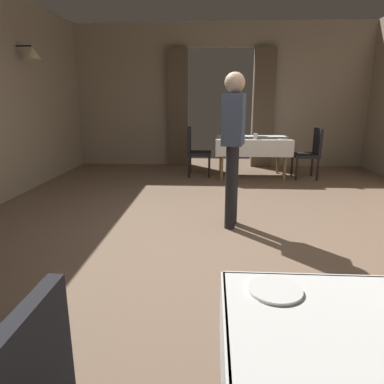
# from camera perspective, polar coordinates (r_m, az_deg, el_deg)

# --- Properties ---
(ground) EXTENTS (10.08, 10.08, 0.00)m
(ground) POSITION_cam_1_polar(r_m,az_deg,el_deg) (3.91, 5.44, -6.61)
(ground) COLOR #7A604C
(wall_back) EXTENTS (6.40, 0.27, 3.00)m
(wall_back) POSITION_cam_1_polar(r_m,az_deg,el_deg) (7.82, 4.70, 15.46)
(wall_back) COLOR gray
(wall_back) RESTS_ON ground
(dining_table_mid) EXTENTS (1.37, 0.92, 0.75)m
(dining_table_mid) POSITION_cam_1_polar(r_m,az_deg,el_deg) (6.68, 9.84, 7.99)
(dining_table_mid) COLOR olive
(dining_table_mid) RESTS_ON ground
(chair_mid_right) EXTENTS (0.44, 0.44, 0.93)m
(chair_mid_right) POSITION_cam_1_polar(r_m,az_deg,el_deg) (6.82, 18.90, 6.41)
(chair_mid_right) COLOR black
(chair_mid_right) RESTS_ON ground
(chair_mid_left) EXTENTS (0.44, 0.44, 0.93)m
(chair_mid_left) POSITION_cam_1_polar(r_m,az_deg,el_deg) (6.69, 0.54, 7.05)
(chair_mid_left) COLOR black
(chair_mid_left) RESTS_ON ground
(plate_near_a) EXTENTS (0.20, 0.20, 0.01)m
(plate_near_a) POSITION_cam_1_polar(r_m,az_deg,el_deg) (1.36, 13.53, -15.36)
(plate_near_a) COLOR white
(plate_near_a) RESTS_ON dining_table_near
(plate_mid_a) EXTENTS (0.23, 0.23, 0.01)m
(plate_mid_a) POSITION_cam_1_polar(r_m,az_deg,el_deg) (6.80, 11.35, 8.93)
(plate_mid_a) COLOR white
(plate_mid_a) RESTS_ON dining_table_mid
(glass_mid_b) EXTENTS (0.08, 0.08, 0.09)m
(glass_mid_b) POSITION_cam_1_polar(r_m,az_deg,el_deg) (6.71, 7.15, 9.36)
(glass_mid_b) COLOR silver
(glass_mid_b) RESTS_ON dining_table_mid
(plate_mid_c) EXTENTS (0.19, 0.19, 0.01)m
(plate_mid_c) POSITION_cam_1_polar(r_m,az_deg,el_deg) (6.45, 14.76, 8.43)
(plate_mid_c) COLOR white
(plate_mid_c) RESTS_ON dining_table_mid
(glass_mid_d) EXTENTS (0.07, 0.07, 0.11)m
(glass_mid_d) POSITION_cam_1_polar(r_m,az_deg,el_deg) (6.37, 10.39, 9.02)
(glass_mid_d) COLOR silver
(glass_mid_d) RESTS_ON dining_table_mid
(person_waiter_by_doorway) EXTENTS (0.28, 0.40, 1.72)m
(person_waiter_by_doorway) POSITION_cam_1_polar(r_m,az_deg,el_deg) (3.90, 6.80, 8.82)
(person_waiter_by_doorway) COLOR black
(person_waiter_by_doorway) RESTS_ON ground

